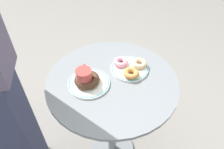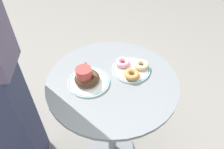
# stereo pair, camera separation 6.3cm
# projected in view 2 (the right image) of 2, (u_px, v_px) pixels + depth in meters

# --- Properties ---
(cafe_table) EXTENTS (0.67, 0.67, 0.72)m
(cafe_table) POSITION_uv_depth(u_px,v_px,m) (112.00, 105.00, 1.20)
(cafe_table) COLOR slate
(cafe_table) RESTS_ON ground
(plate_left) EXTENTS (0.20, 0.20, 0.01)m
(plate_left) POSITION_uv_depth(u_px,v_px,m) (89.00, 82.00, 1.04)
(plate_left) COLOR white
(plate_left) RESTS_ON cafe_table
(plate_right) EXTENTS (0.20, 0.20, 0.01)m
(plate_right) POSITION_uv_depth(u_px,v_px,m) (131.00, 70.00, 1.11)
(plate_right) COLOR white
(plate_right) RESTS_ON cafe_table
(donut_chocolate) EXTENTS (0.15, 0.15, 0.04)m
(donut_chocolate) POSITION_uv_depth(u_px,v_px,m) (87.00, 78.00, 1.03)
(donut_chocolate) COLOR #422819
(donut_chocolate) RESTS_ON plate_left
(donut_glazed) EXTENTS (0.09, 0.09, 0.03)m
(donut_glazed) POSITION_uv_depth(u_px,v_px,m) (141.00, 65.00, 1.11)
(donut_glazed) COLOR #E0B789
(donut_glazed) RESTS_ON plate_right
(donut_pink_frosted) EXTENTS (0.10, 0.10, 0.03)m
(donut_pink_frosted) POSITION_uv_depth(u_px,v_px,m) (123.00, 62.00, 1.12)
(donut_pink_frosted) COLOR pink
(donut_pink_frosted) RESTS_ON plate_right
(donut_old_fashioned) EXTENTS (0.10, 0.10, 0.03)m
(donut_old_fashioned) POSITION_uv_depth(u_px,v_px,m) (132.00, 74.00, 1.06)
(donut_old_fashioned) COLOR #BC7F42
(donut_old_fashioned) RESTS_ON plate_right
(coffee_mug) EXTENTS (0.08, 0.11, 0.09)m
(coffee_mug) POSITION_uv_depth(u_px,v_px,m) (84.00, 76.00, 1.02)
(coffee_mug) COLOR #B73D38
(coffee_mug) RESTS_ON cafe_table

